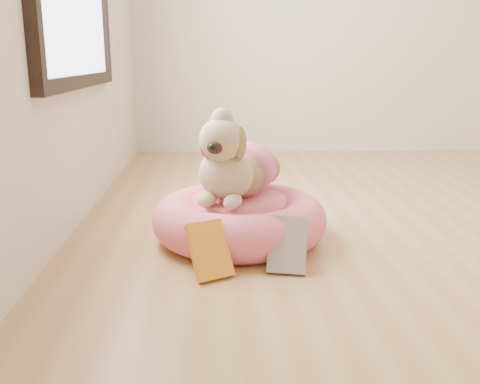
{
  "coord_description": "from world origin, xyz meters",
  "views": [
    {
      "loc": [
        -1.34,
        -2.22,
        0.78
      ],
      "look_at": [
        -1.24,
        -0.04,
        0.23
      ],
      "focal_mm": 40.0,
      "sensor_mm": 36.0,
      "label": 1
    }
  ],
  "objects_px": {
    "pet_bed": "(239,219)",
    "book_white": "(288,245)",
    "book_yellow": "(210,250)",
    "dog": "(234,151)"
  },
  "relations": [
    {
      "from": "dog",
      "to": "book_yellow",
      "type": "bearing_deg",
      "value": -83.96
    },
    {
      "from": "book_yellow",
      "to": "book_white",
      "type": "xyz_separation_m",
      "value": [
        0.29,
        0.05,
        -0.0
      ]
    },
    {
      "from": "pet_bed",
      "to": "book_white",
      "type": "xyz_separation_m",
      "value": [
        0.16,
        -0.35,
        0.0
      ]
    },
    {
      "from": "book_yellow",
      "to": "book_white",
      "type": "bearing_deg",
      "value": -17.88
    },
    {
      "from": "book_white",
      "to": "pet_bed",
      "type": "bearing_deg",
      "value": 127.93
    },
    {
      "from": "pet_bed",
      "to": "book_white",
      "type": "relative_size",
      "value": 3.43
    },
    {
      "from": "dog",
      "to": "book_yellow",
      "type": "distance_m",
      "value": 0.51
    },
    {
      "from": "dog",
      "to": "book_yellow",
      "type": "height_order",
      "value": "dog"
    },
    {
      "from": "pet_bed",
      "to": "book_yellow",
      "type": "xyz_separation_m",
      "value": [
        -0.13,
        -0.4,
        0.01
      ]
    },
    {
      "from": "pet_bed",
      "to": "book_white",
      "type": "height_order",
      "value": "same"
    }
  ]
}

